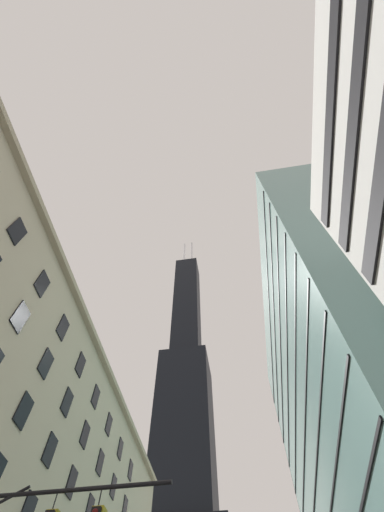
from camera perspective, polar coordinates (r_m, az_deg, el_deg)
name	(u,v)px	position (r m, az deg, el deg)	size (l,w,h in m)	color
dark_skyscraper	(184,468)	(116.91, -1.41, -32.22)	(25.63, 25.63, 191.30)	black
glass_office_midrise	(376,419)	(47.78, 28.65, -23.04)	(16.85, 45.12, 50.65)	gray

